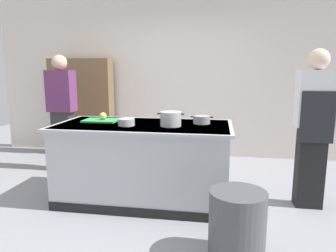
% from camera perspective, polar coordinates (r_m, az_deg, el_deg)
% --- Properties ---
extents(ground_plane, '(10.00, 10.00, 0.00)m').
position_cam_1_polar(ground_plane, '(3.74, -4.40, -13.37)').
color(ground_plane, gray).
extents(back_wall, '(6.40, 0.12, 3.00)m').
position_cam_1_polar(back_wall, '(5.49, 0.63, 10.26)').
color(back_wall, silver).
rests_on(back_wall, ground_plane).
extents(counter_island, '(1.98, 0.98, 0.90)m').
position_cam_1_polar(counter_island, '(3.58, -4.50, -6.52)').
color(counter_island, '#B7BABF').
rests_on(counter_island, ground_plane).
extents(cutting_board, '(0.40, 0.28, 0.02)m').
position_cam_1_polar(cutting_board, '(3.75, -12.30, 1.01)').
color(cutting_board, green).
rests_on(cutting_board, counter_island).
extents(onion, '(0.09, 0.09, 0.09)m').
position_cam_1_polar(onion, '(3.73, -11.94, 1.81)').
color(onion, tan).
rests_on(onion, cutting_board).
extents(stock_pot, '(0.29, 0.23, 0.16)m').
position_cam_1_polar(stock_pot, '(3.33, 0.51, 1.31)').
color(stock_pot, '#B7BABF').
rests_on(stock_pot, counter_island).
extents(sauce_pan, '(0.26, 0.19, 0.09)m').
position_cam_1_polar(sauce_pan, '(3.51, 6.25, 1.16)').
color(sauce_pan, '#99999E').
rests_on(sauce_pan, counter_island).
extents(mixing_bowl, '(0.18, 0.18, 0.08)m').
position_cam_1_polar(mixing_bowl, '(3.39, -7.71, 0.71)').
color(mixing_bowl, '#B7BABF').
rests_on(mixing_bowl, counter_island).
extents(trash_bin, '(0.45, 0.45, 0.57)m').
position_cam_1_polar(trash_bin, '(2.62, 12.66, -17.52)').
color(trash_bin, '#4C4C51').
rests_on(trash_bin, ground_plane).
extents(person_chef, '(0.38, 0.25, 1.72)m').
position_cam_1_polar(person_chef, '(3.65, 25.31, 0.08)').
color(person_chef, black).
rests_on(person_chef, ground_plane).
extents(person_guest, '(0.38, 0.24, 1.72)m').
position_cam_1_polar(person_guest, '(4.83, -19.00, 2.72)').
color(person_guest, '#303030').
rests_on(person_guest, ground_plane).
extents(bookshelf, '(1.10, 0.31, 1.70)m').
position_cam_1_polar(bookshelf, '(5.69, -15.63, 3.35)').
color(bookshelf, brown).
rests_on(bookshelf, ground_plane).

